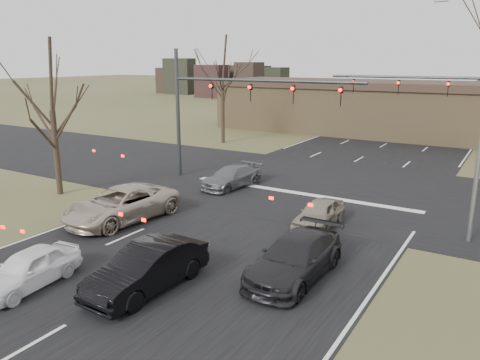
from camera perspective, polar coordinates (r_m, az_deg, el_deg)
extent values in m
plane|color=#464A27|center=(16.34, -12.38, -12.42)|extent=(360.00, 360.00, 0.00)
cube|color=black|center=(71.51, 23.01, 7.37)|extent=(14.00, 300.00, 0.02)
cube|color=black|center=(28.35, 8.86, -0.67)|extent=(200.00, 14.00, 0.02)
cube|color=olive|center=(49.35, 21.61, 7.55)|extent=(42.00, 10.00, 4.60)
cube|color=#38281E|center=(49.15, 21.89, 10.62)|extent=(42.40, 10.40, 0.70)
cylinder|color=#383A3D|center=(30.20, -7.57, 8.00)|extent=(0.24, 0.24, 8.00)
cylinder|color=#383A3D|center=(26.69, 2.61, 12.03)|extent=(12.00, 0.18, 0.18)
imported|color=black|center=(28.48, -3.40, 10.75)|extent=(0.16, 0.20, 1.00)
imported|color=black|center=(27.06, 1.33, 10.58)|extent=(0.16, 0.20, 1.00)
imported|color=black|center=(25.83, 6.55, 10.32)|extent=(0.16, 0.20, 1.00)
imported|color=black|center=(24.83, 12.22, 9.94)|extent=(0.16, 0.20, 1.00)
cylinder|color=#383A3D|center=(34.10, 20.16, 11.68)|extent=(11.00, 0.18, 0.18)
imported|color=black|center=(33.73, 24.03, 10.11)|extent=(0.16, 0.20, 1.00)
imported|color=black|center=(34.29, 18.76, 10.63)|extent=(0.16, 0.20, 1.00)
imported|color=black|center=(35.12, 13.68, 11.05)|extent=(0.16, 0.20, 1.00)
cube|color=gray|center=(20.79, 23.31, 19.55)|extent=(0.50, 0.25, 0.15)
cylinder|color=black|center=(27.73, -21.48, 3.09)|extent=(0.32, 0.32, 4.68)
cylinder|color=black|center=(42.63, -2.11, 8.05)|extent=(0.32, 0.32, 5.23)
imported|color=#BFAE9A|center=(22.45, -14.23, -2.89)|extent=(3.18, 5.91, 1.58)
imported|color=white|center=(17.14, -24.37, -9.81)|extent=(1.86, 3.82, 1.26)
imported|color=black|center=(15.69, -11.23, -10.48)|extent=(1.76, 4.61, 1.50)
imported|color=black|center=(16.34, 6.74, -9.39)|extent=(2.08, 4.96, 1.43)
imported|color=slate|center=(27.57, -1.04, 0.39)|extent=(2.30, 4.50, 1.25)
imported|color=gray|center=(21.30, 9.60, -4.06)|extent=(1.46, 3.63, 1.24)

